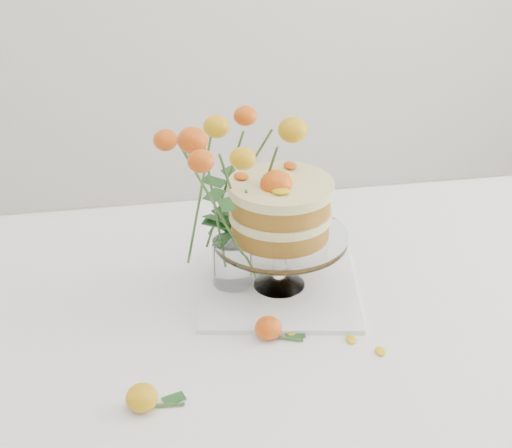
{
  "coord_description": "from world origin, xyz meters",
  "views": [
    {
      "loc": [
        -0.36,
        -1.1,
        1.53
      ],
      "look_at": [
        -0.15,
        0.06,
        0.9
      ],
      "focal_mm": 50.0,
      "sensor_mm": 36.0,
      "label": 1
    }
  ],
  "objects": [
    {
      "name": "napkin",
      "position": [
        -0.11,
        0.05,
        0.76
      ],
      "size": [
        0.35,
        0.35,
        0.01
      ],
      "primitive_type": "cube",
      "rotation": [
        0.0,
        0.0,
        -0.18
      ],
      "color": "white",
      "rests_on": "table"
    },
    {
      "name": "stray_petal_b",
      "position": [
        -0.02,
        -0.14,
        0.76
      ],
      "size": [
        0.03,
        0.02,
        0.0
      ],
      "primitive_type": "ellipsoid",
      "color": "gold",
      "rests_on": "table"
    },
    {
      "name": "cake_stand",
      "position": [
        -0.11,
        0.05,
        0.92
      ],
      "size": [
        0.26,
        0.26,
        0.23
      ],
      "rotation": [
        0.0,
        0.0,
        0.43
      ],
      "color": "white",
      "rests_on": "napkin"
    },
    {
      "name": "loose_rose_near",
      "position": [
        -0.39,
        -0.25,
        0.78
      ],
      "size": [
        0.09,
        0.05,
        0.04
      ],
      "rotation": [
        0.0,
        0.0,
        -0.09
      ],
      "color": "orange",
      "rests_on": "table"
    },
    {
      "name": "stray_petal_c",
      "position": [
        0.02,
        -0.18,
        0.76
      ],
      "size": [
        0.03,
        0.02,
        0.0
      ],
      "primitive_type": "ellipsoid",
      "color": "gold",
      "rests_on": "table"
    },
    {
      "name": "table",
      "position": [
        0.0,
        0.0,
        0.67
      ],
      "size": [
        1.43,
        0.93,
        0.76
      ],
      "color": "tan",
      "rests_on": "ground"
    },
    {
      "name": "stray_petal_d",
      "position": [
        -0.26,
        -0.05,
        0.76
      ],
      "size": [
        0.03,
        0.02,
        0.0
      ],
      "primitive_type": "ellipsoid",
      "color": "gold",
      "rests_on": "table"
    },
    {
      "name": "stray_petal_a",
      "position": [
        -0.12,
        -0.1,
        0.76
      ],
      "size": [
        0.03,
        0.02,
        0.0
      ],
      "primitive_type": "ellipsoid",
      "color": "gold",
      "rests_on": "table"
    },
    {
      "name": "rose_vase",
      "position": [
        -0.2,
        0.07,
        0.98
      ],
      "size": [
        0.33,
        0.33,
        0.39
      ],
      "rotation": [
        0.0,
        0.0,
        -0.43
      ],
      "color": "white",
      "rests_on": "table"
    },
    {
      "name": "loose_rose_far",
      "position": [
        -0.16,
        -0.1,
        0.78
      ],
      "size": [
        0.08,
        0.05,
        0.04
      ],
      "rotation": [
        0.0,
        0.0,
        -0.42
      ],
      "color": "red",
      "rests_on": "table"
    }
  ]
}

